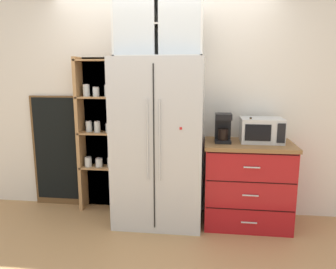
# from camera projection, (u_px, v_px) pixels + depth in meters

# --- Properties ---
(ground_plane) EXTENTS (10.79, 10.79, 0.00)m
(ground_plane) POSITION_uv_depth(u_px,v_px,m) (159.00, 221.00, 3.61)
(ground_plane) COLOR tan
(wall_back_cream) EXTENTS (5.09, 0.10, 2.55)m
(wall_back_cream) POSITION_uv_depth(u_px,v_px,m) (164.00, 105.00, 3.76)
(wall_back_cream) COLOR silver
(wall_back_cream) RESTS_ON ground
(refrigerator) EXTENTS (0.95, 0.67, 1.81)m
(refrigerator) POSITION_uv_depth(u_px,v_px,m) (159.00, 142.00, 3.46)
(refrigerator) COLOR silver
(refrigerator) RESTS_ON ground
(pantry_shelf_column) EXTENTS (0.53, 0.25, 1.83)m
(pantry_shelf_column) POSITION_uv_depth(u_px,v_px,m) (100.00, 132.00, 3.82)
(pantry_shelf_column) COLOR brown
(pantry_shelf_column) RESTS_ON ground
(counter_cabinet) EXTENTS (0.94, 0.60, 0.92)m
(counter_cabinet) POSITION_uv_depth(u_px,v_px,m) (247.00, 184.00, 3.47)
(counter_cabinet) COLOR #A8161C
(counter_cabinet) RESTS_ON ground
(microwave) EXTENTS (0.44, 0.33, 0.26)m
(microwave) POSITION_uv_depth(u_px,v_px,m) (261.00, 130.00, 3.39)
(microwave) COLOR silver
(microwave) RESTS_ON counter_cabinet
(coffee_maker) EXTENTS (0.17, 0.20, 0.31)m
(coffee_maker) POSITION_uv_depth(u_px,v_px,m) (223.00, 128.00, 3.39)
(coffee_maker) COLOR black
(coffee_maker) RESTS_ON counter_cabinet
(mug_charcoal) EXTENTS (0.11, 0.08, 0.10)m
(mug_charcoal) POSITION_uv_depth(u_px,v_px,m) (249.00, 137.00, 3.42)
(mug_charcoal) COLOR #2D2D33
(mug_charcoal) RESTS_ON counter_cabinet
(mug_navy) EXTENTS (0.11, 0.08, 0.09)m
(mug_navy) POSITION_uv_depth(u_px,v_px,m) (249.00, 139.00, 3.37)
(mug_navy) COLOR navy
(mug_navy) RESTS_ON counter_cabinet
(bottle_amber) EXTENTS (0.06, 0.06, 0.28)m
(bottle_amber) POSITION_uv_depth(u_px,v_px,m) (250.00, 132.00, 3.32)
(bottle_amber) COLOR brown
(bottle_amber) RESTS_ON counter_cabinet
(upper_cabinet) EXTENTS (0.91, 0.32, 0.64)m
(upper_cabinet) POSITION_uv_depth(u_px,v_px,m) (159.00, 26.00, 3.28)
(upper_cabinet) COLOR silver
(upper_cabinet) RESTS_ON refrigerator
(chalkboard_menu) EXTENTS (0.60, 0.04, 1.38)m
(chalkboard_menu) POSITION_uv_depth(u_px,v_px,m) (56.00, 151.00, 3.96)
(chalkboard_menu) COLOR brown
(chalkboard_menu) RESTS_ON ground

